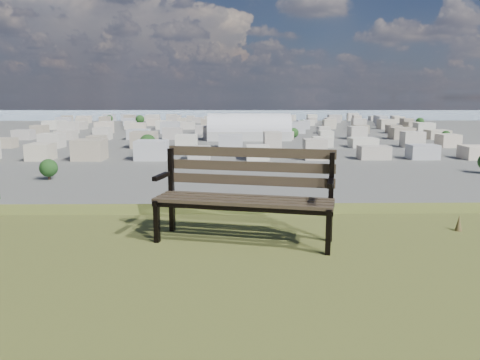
{
  "coord_description": "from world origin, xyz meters",
  "views": [
    {
      "loc": [
        -0.14,
        -1.82,
        26.47
      ],
      "look_at": [
        -0.02,
        4.83,
        25.3
      ],
      "focal_mm": 35.0,
      "sensor_mm": 36.0,
      "label": 1
    }
  ],
  "objects": [
    {
      "name": "park_bench",
      "position": [
        0.0,
        2.93,
        25.54
      ],
      "size": [
        1.9,
        1.0,
        0.95
      ],
      "rotation": [
        0.0,
        0.0,
        -0.24
      ],
      "color": "#3F3324",
      "rests_on": "hilltop_mesa"
    },
    {
      "name": "bay_water",
      "position": [
        0.0,
        900.0,
        0.0
      ],
      "size": [
        2400.0,
        700.0,
        0.12
      ],
      "primitive_type": "cube",
      "color": "#96B0BF",
      "rests_on": "ground"
    },
    {
      "name": "arena",
      "position": [
        10.74,
        295.75,
        5.19
      ],
      "size": [
        52.2,
        22.21,
        22.01
      ],
      "rotation": [
        0.0,
        0.0,
        -0.0
      ],
      "color": "#B8B8B3",
      "rests_on": "ground"
    },
    {
      "name": "far_hills",
      "position": [
        -60.92,
        1402.93,
        25.47
      ],
      "size": [
        2050.0,
        340.0,
        60.0
      ],
      "color": "#8997AA",
      "rests_on": "ground"
    },
    {
      "name": "city_trees",
      "position": [
        -26.39,
        319.0,
        4.83
      ],
      "size": [
        406.52,
        387.2,
        9.98
      ],
      "color": "#2F2317",
      "rests_on": "ground"
    },
    {
      "name": "city_blocks",
      "position": [
        0.0,
        394.44,
        3.5
      ],
      "size": [
        395.0,
        361.0,
        7.0
      ],
      "color": "beige",
      "rests_on": "ground"
    }
  ]
}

